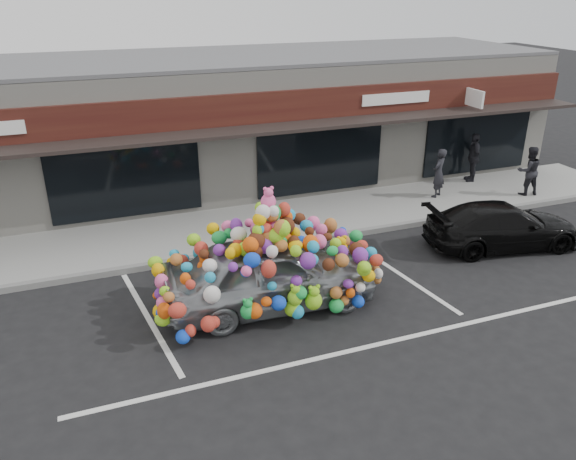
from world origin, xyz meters
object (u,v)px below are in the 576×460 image
object	(u,v)px
pedestrian_a	(439,173)
pedestrian_b	(529,171)
toy_car	(270,265)
black_sedan	(503,226)
pedestrian_c	(473,157)

from	to	relation	value
pedestrian_a	pedestrian_b	size ratio (longest dim) A/B	0.99
toy_car	pedestrian_a	distance (m)	8.26
toy_car	black_sedan	bearing A→B (deg)	-82.31
toy_car	pedestrian_a	world-z (taller)	toy_car
toy_car	pedestrian_c	size ratio (longest dim) A/B	2.95
toy_car	pedestrian_a	xyz separation A→B (m)	(7.11, 4.20, -0.02)
pedestrian_a	pedestrian_b	bearing A→B (deg)	129.42
pedestrian_a	pedestrian_b	xyz separation A→B (m)	(2.85, -0.84, 0.01)
pedestrian_b	pedestrian_c	size ratio (longest dim) A/B	0.95
toy_car	pedestrian_a	bearing A→B (deg)	-57.42
pedestrian_b	black_sedan	bearing A→B (deg)	51.20
pedestrian_a	pedestrian_c	size ratio (longest dim) A/B	0.94
pedestrian_a	pedestrian_c	bearing A→B (deg)	170.50
black_sedan	pedestrian_c	distance (m)	5.08
black_sedan	pedestrian_c	size ratio (longest dim) A/B	2.46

